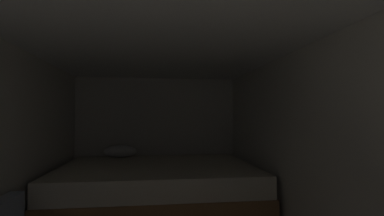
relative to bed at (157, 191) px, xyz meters
name	(u,v)px	position (x,y,z in m)	size (l,w,h in m)	color
wall_back	(156,137)	(0.00, 1.04, 0.63)	(2.70, 0.05, 1.96)	silver
wall_right	(315,156)	(1.33, -1.52, 0.63)	(0.05, 5.07, 1.96)	silver
ceiling_slab	(161,34)	(0.00, -1.52, 1.64)	(2.70, 5.07, 0.05)	white
bed	(157,191)	(0.00, 0.00, 0.00)	(2.48, 1.95, 0.88)	olive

